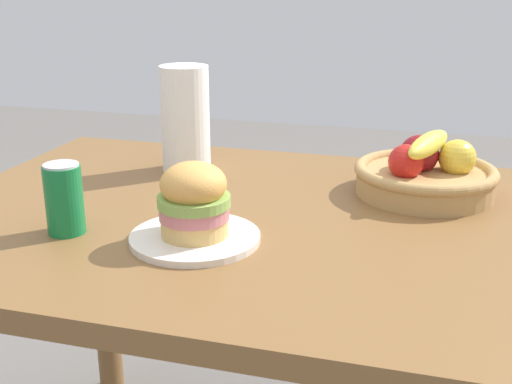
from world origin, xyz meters
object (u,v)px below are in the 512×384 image
object	(u,v)px
sandwich	(194,200)
fruit_basket	(426,173)
soda_can	(64,199)
paper_towel_roll	(185,119)
plate	(195,238)

from	to	relation	value
sandwich	fruit_basket	world-z (taller)	sandwich
soda_can	paper_towel_roll	world-z (taller)	paper_towel_roll
sandwich	fruit_basket	distance (m)	0.52
plate	paper_towel_roll	bearing A→B (deg)	113.43
plate	fruit_basket	xyz separation A→B (m)	(0.37, 0.36, 0.04)
sandwich	paper_towel_roll	world-z (taller)	paper_towel_roll
plate	sandwich	world-z (taller)	sandwich
plate	sandwich	distance (m)	0.07
fruit_basket	paper_towel_roll	distance (m)	0.54
soda_can	paper_towel_roll	bearing A→B (deg)	81.48
sandwich	paper_towel_roll	distance (m)	0.43
sandwich	fruit_basket	size ratio (longest dim) A/B	0.44
fruit_basket	paper_towel_roll	world-z (taller)	paper_towel_roll
soda_can	paper_towel_roll	distance (m)	0.42
paper_towel_roll	plate	bearing A→B (deg)	-66.57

